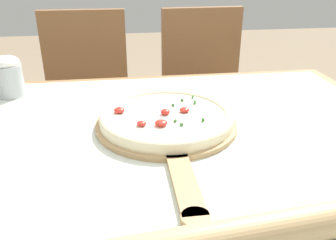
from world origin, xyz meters
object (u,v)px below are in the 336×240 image
chair_right (204,92)px  flour_cup (8,76)px  rolling_pin (225,239)px  chair_left (87,98)px  pizza_peel (168,128)px  pizza (166,117)px

chair_right → flour_cup: (-0.72, -0.49, 0.27)m
rolling_pin → chair_left: (-0.29, 1.19, -0.24)m
chair_left → flour_cup: chair_left is taller
flour_cup → chair_right: bearing=34.3°
rolling_pin → chair_right: size_ratio=0.51×
pizza_peel → chair_left: chair_left is taller
chair_left → chair_right: size_ratio=1.00×
chair_right → chair_left: bearing=177.9°
chair_left → pizza: bearing=-70.3°
flour_cup → rolling_pin: bearing=-56.5°
pizza → rolling_pin: 0.42m
pizza → flour_cup: 0.52m
chair_left → chair_right: same height
rolling_pin → chair_right: bearing=77.7°
pizza → chair_right: (0.29, 0.77, -0.23)m
pizza_peel → chair_right: (0.29, 0.79, -0.22)m
pizza_peel → pizza: size_ratio=1.69×
pizza_peel → rolling_pin: rolling_pin is taller
rolling_pin → flour_cup: bearing=123.5°
flour_cup → pizza_peel: bearing=-34.4°
pizza → flour_cup: flour_cup is taller
chair_left → flour_cup: bearing=-108.5°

